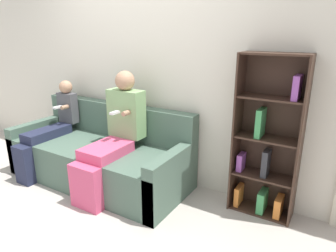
{
  "coord_description": "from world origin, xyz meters",
  "views": [
    {
      "loc": [
        2.12,
        -1.85,
        1.73
      ],
      "look_at": [
        0.64,
        0.6,
        0.81
      ],
      "focal_mm": 32.0,
      "sensor_mm": 36.0,
      "label": 1
    }
  ],
  "objects_px": {
    "couch": "(100,156)",
    "child_seated": "(49,129)",
    "adult_seated": "(114,133)",
    "bookshelf": "(267,144)"
  },
  "relations": [
    {
      "from": "adult_seated",
      "to": "couch",
      "type": "bearing_deg",
      "value": 164.13
    },
    {
      "from": "adult_seated",
      "to": "child_seated",
      "type": "relative_size",
      "value": 1.17
    },
    {
      "from": "child_seated",
      "to": "bookshelf",
      "type": "bearing_deg",
      "value": 11.03
    },
    {
      "from": "couch",
      "to": "adult_seated",
      "type": "distance_m",
      "value": 0.51
    },
    {
      "from": "couch",
      "to": "child_seated",
      "type": "height_order",
      "value": "child_seated"
    },
    {
      "from": "couch",
      "to": "child_seated",
      "type": "xyz_separation_m",
      "value": [
        -0.68,
        -0.15,
        0.27
      ]
    },
    {
      "from": "child_seated",
      "to": "bookshelf",
      "type": "height_order",
      "value": "bookshelf"
    },
    {
      "from": "couch",
      "to": "child_seated",
      "type": "distance_m",
      "value": 0.75
    },
    {
      "from": "couch",
      "to": "adult_seated",
      "type": "xyz_separation_m",
      "value": [
        0.32,
        -0.09,
        0.39
      ]
    },
    {
      "from": "adult_seated",
      "to": "child_seated",
      "type": "distance_m",
      "value": 1.01
    }
  ]
}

